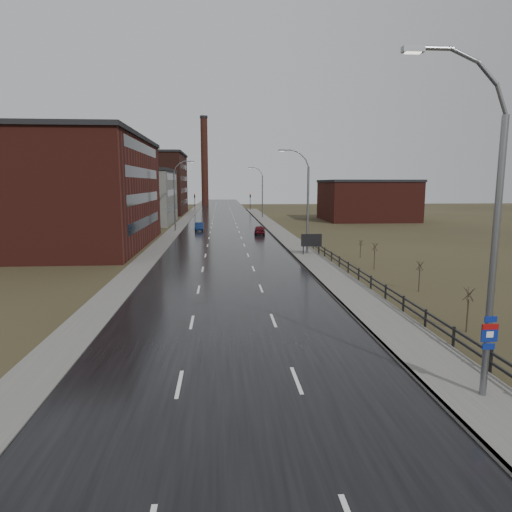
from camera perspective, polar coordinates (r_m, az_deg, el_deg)
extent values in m
plane|color=#2D2819|center=(15.05, -1.56, -22.00)|extent=(320.00, 320.00, 0.00)
cube|color=black|center=(73.29, -3.93, 2.99)|extent=(14.00, 300.00, 0.06)
cube|color=#595651|center=(49.35, 6.38, 0.06)|extent=(3.20, 180.00, 0.18)
cube|color=slate|center=(49.09, 4.64, 0.04)|extent=(0.16, 180.00, 0.18)
cube|color=#595651|center=(73.67, -10.33, 2.92)|extent=(2.40, 260.00, 0.12)
cube|color=#471914|center=(61.37, -24.03, 7.11)|extent=(22.00, 28.00, 13.00)
cube|color=black|center=(61.60, -24.44, 13.39)|extent=(22.44, 28.56, 0.50)
cube|color=black|center=(58.83, -13.66, 4.17)|extent=(0.06, 22.40, 1.20)
cube|color=black|center=(58.66, -13.77, 7.09)|extent=(0.06, 22.40, 1.20)
cube|color=black|center=(58.65, -13.88, 10.01)|extent=(0.06, 22.40, 1.20)
cube|color=black|center=(58.79, -13.99, 12.94)|extent=(0.06, 22.40, 1.20)
cube|color=slate|center=(92.56, -15.38, 7.03)|extent=(16.00, 20.00, 10.00)
cube|color=black|center=(92.56, -15.52, 10.28)|extent=(16.32, 20.40, 0.50)
cube|color=black|center=(91.48, -10.39, 5.93)|extent=(0.06, 16.00, 1.20)
cube|color=black|center=(91.38, -10.44, 7.81)|extent=(0.06, 16.00, 1.20)
cube|color=black|center=(91.37, -10.50, 9.69)|extent=(0.06, 16.00, 1.20)
cube|color=#331611|center=(122.93, -15.10, 8.63)|extent=(26.00, 24.00, 15.00)
cube|color=black|center=(123.16, -15.25, 12.24)|extent=(26.52, 24.48, 0.50)
cube|color=black|center=(121.33, -8.94, 6.71)|extent=(0.06, 19.20, 1.20)
cube|color=black|center=(121.25, -8.98, 8.12)|extent=(0.06, 19.20, 1.20)
cube|color=black|center=(121.25, -9.01, 9.54)|extent=(0.06, 19.20, 1.20)
cube|color=black|center=(121.31, -9.05, 10.96)|extent=(0.06, 19.20, 1.20)
cube|color=#471914|center=(99.86, 13.70, 6.65)|extent=(18.00, 16.00, 8.00)
cube|color=black|center=(99.79, 13.79, 9.09)|extent=(18.36, 16.32, 0.50)
cylinder|color=#331611|center=(163.12, -6.46, 11.55)|extent=(2.40, 2.40, 30.00)
cylinder|color=black|center=(164.51, -6.55, 16.88)|extent=(2.70, 2.70, 0.80)
cylinder|color=slate|center=(17.82, 27.54, -0.89)|extent=(0.24, 0.24, 10.00)
cylinder|color=slate|center=(17.71, 28.34, 16.78)|extent=(0.57, 0.14, 1.12)
cylinder|color=slate|center=(17.58, 26.96, 19.66)|extent=(0.91, 0.14, 0.91)
cylinder|color=slate|center=(17.31, 24.61, 21.85)|extent=(1.12, 0.14, 0.57)
cylinder|color=slate|center=(16.94, 21.57, 23.00)|extent=(1.15, 0.14, 0.14)
cube|color=slate|center=(16.64, 19.03, 23.22)|extent=(0.70, 0.28, 0.18)
cube|color=silver|center=(16.61, 19.01, 22.89)|extent=(0.50, 0.20, 0.04)
cube|color=navy|center=(18.13, 27.29, -7.04)|extent=(0.45, 0.04, 0.22)
cube|color=navy|center=(18.26, 27.17, -8.55)|extent=(0.60, 0.04, 0.65)
cube|color=maroon|center=(18.19, 27.24, -7.87)|extent=(0.60, 0.04, 0.20)
cube|color=navy|center=(18.41, 27.06, -10.04)|extent=(0.45, 0.04, 0.22)
cube|color=silver|center=(18.26, 27.19, -8.72)|extent=(0.26, 0.02, 0.22)
cylinder|color=slate|center=(49.86, 6.49, 5.54)|extent=(0.24, 0.24, 9.50)
cylinder|color=slate|center=(49.79, 6.40, 11.48)|extent=(0.51, 0.14, 0.98)
cylinder|color=slate|center=(49.74, 5.87, 12.31)|extent=(0.81, 0.14, 0.81)
cylinder|color=slate|center=(49.65, 5.04, 12.88)|extent=(0.98, 0.14, 0.51)
cylinder|color=slate|center=(49.53, 4.06, 13.09)|extent=(1.01, 0.14, 0.14)
cube|color=slate|center=(49.43, 3.25, 13.05)|extent=(0.70, 0.28, 0.18)
cube|color=silver|center=(49.42, 3.25, 12.94)|extent=(0.50, 0.20, 0.04)
cylinder|color=slate|center=(75.30, -10.13, 6.63)|extent=(0.24, 0.24, 9.50)
cylinder|color=slate|center=(75.25, -10.11, 10.56)|extent=(0.51, 0.14, 0.98)
cylinder|color=slate|center=(75.23, -9.76, 11.11)|extent=(0.81, 0.14, 0.81)
cylinder|color=slate|center=(75.19, -9.21, 11.49)|extent=(0.98, 0.14, 0.51)
cylinder|color=slate|center=(75.14, -8.57, 11.64)|extent=(1.01, 0.14, 0.14)
cube|color=slate|center=(75.09, -8.03, 11.61)|extent=(0.70, 0.28, 0.18)
cube|color=silver|center=(75.08, -8.03, 11.54)|extent=(0.50, 0.20, 0.04)
cylinder|color=slate|center=(103.35, 0.80, 7.39)|extent=(0.24, 0.24, 9.50)
cylinder|color=slate|center=(103.31, 0.71, 10.25)|extent=(0.51, 0.14, 0.98)
cylinder|color=slate|center=(103.29, 0.44, 10.65)|extent=(0.81, 0.14, 0.81)
cylinder|color=slate|center=(103.24, 0.04, 10.92)|extent=(0.98, 0.14, 0.51)
cylinder|color=slate|center=(103.19, -0.43, 11.01)|extent=(1.01, 0.14, 0.14)
cube|color=slate|center=(103.14, -0.82, 10.98)|extent=(0.70, 0.28, 0.18)
cube|color=silver|center=(103.14, -0.82, 10.93)|extent=(0.50, 0.20, 0.04)
cube|color=black|center=(21.35, 27.27, -11.72)|extent=(0.10, 0.10, 1.10)
cube|color=black|center=(23.80, 23.46, -9.35)|extent=(0.10, 0.10, 1.10)
cube|color=black|center=(26.35, 20.41, -7.41)|extent=(0.10, 0.10, 1.10)
cube|color=black|center=(29.00, 17.94, -5.79)|extent=(0.10, 0.10, 1.10)
cube|color=black|center=(31.70, 15.89, -4.44)|extent=(0.10, 0.10, 1.10)
cube|color=black|center=(34.46, 14.17, -3.30)|extent=(0.10, 0.10, 1.10)
cube|color=black|center=(37.25, 12.71, -2.33)|extent=(0.10, 0.10, 1.10)
cube|color=black|center=(40.07, 11.45, -1.49)|extent=(0.10, 0.10, 1.10)
cube|color=black|center=(42.92, 10.37, -0.76)|extent=(0.10, 0.10, 1.10)
cube|color=black|center=(45.78, 9.42, -0.12)|extent=(0.10, 0.10, 1.10)
cube|color=black|center=(48.67, 8.58, 0.44)|extent=(0.10, 0.10, 1.10)
cube|color=black|center=(51.56, 7.83, 0.94)|extent=(0.10, 0.10, 1.10)
cube|color=black|center=(54.47, 7.17, 1.38)|extent=(0.10, 0.10, 1.10)
cube|color=black|center=(57.39, 6.57, 1.79)|extent=(0.10, 0.10, 1.10)
cube|color=black|center=(33.91, 14.46, -2.82)|extent=(0.08, 53.00, 0.10)
cube|color=black|center=(33.99, 14.43, -3.48)|extent=(0.08, 53.00, 0.10)
cylinder|color=#382D23|center=(26.58, 24.91, -6.80)|extent=(0.08, 0.08, 1.77)
cylinder|color=#382D23|center=(26.33, 25.17, -4.37)|extent=(0.04, 0.60, 0.70)
cylinder|color=#382D23|center=(26.35, 25.06, -4.35)|extent=(0.57, 0.23, 0.71)
cylinder|color=#382D23|center=(26.31, 24.97, -4.37)|extent=(0.34, 0.51, 0.72)
cylinder|color=#382D23|center=(26.26, 25.03, -4.40)|extent=(0.34, 0.51, 0.72)
cylinder|color=#382D23|center=(26.27, 25.16, -4.40)|extent=(0.57, 0.23, 0.71)
cylinder|color=#382D23|center=(35.06, 19.72, -2.89)|extent=(0.08, 0.08, 1.65)
cylinder|color=#382D23|center=(34.88, 19.89, -1.16)|extent=(0.04, 0.56, 0.65)
cylinder|color=#382D23|center=(34.91, 19.81, -1.15)|extent=(0.53, 0.21, 0.66)
cylinder|color=#382D23|center=(34.87, 19.73, -1.15)|extent=(0.32, 0.47, 0.67)
cylinder|color=#382D23|center=(34.82, 19.77, -1.17)|extent=(0.32, 0.47, 0.67)
cylinder|color=#382D23|center=(34.83, 19.87, -1.17)|extent=(0.53, 0.21, 0.66)
cylinder|color=#382D23|center=(42.73, 14.58, -0.46)|extent=(0.08, 0.08, 1.81)
cylinder|color=#382D23|center=(42.58, 14.71, 1.11)|extent=(0.04, 0.61, 0.72)
cylinder|color=#382D23|center=(42.61, 14.64, 1.11)|extent=(0.58, 0.23, 0.73)
cylinder|color=#382D23|center=(42.58, 14.58, 1.11)|extent=(0.35, 0.52, 0.73)
cylinder|color=#382D23|center=(42.52, 14.60, 1.10)|extent=(0.35, 0.52, 0.73)
cylinder|color=#382D23|center=(42.52, 14.68, 1.10)|extent=(0.58, 0.23, 0.73)
cylinder|color=#382D23|center=(49.22, 12.92, 0.58)|extent=(0.08, 0.08, 1.40)
cylinder|color=#382D23|center=(49.11, 13.01, 1.63)|extent=(0.04, 0.48, 0.56)
cylinder|color=#382D23|center=(49.15, 12.95, 1.64)|extent=(0.45, 0.19, 0.57)
cylinder|color=#382D23|center=(49.11, 12.90, 1.64)|extent=(0.28, 0.41, 0.57)
cylinder|color=#382D23|center=(49.06, 12.92, 1.63)|extent=(0.28, 0.41, 0.57)
cylinder|color=#382D23|center=(49.06, 12.99, 1.62)|extent=(0.45, 0.19, 0.57)
cube|color=black|center=(49.44, 5.93, 1.04)|extent=(0.10, 0.10, 1.80)
cube|color=black|center=(49.78, 7.88, 1.05)|extent=(0.10, 0.10, 1.80)
cube|color=silver|center=(49.45, 6.94, 1.98)|extent=(2.15, 0.08, 1.25)
cube|color=black|center=(49.40, 6.95, 1.98)|extent=(2.25, 0.04, 1.35)
cylinder|color=black|center=(133.18, -7.67, 6.76)|extent=(0.16, 0.16, 5.20)
imported|color=black|center=(133.11, -7.69, 7.69)|extent=(0.58, 2.73, 1.10)
sphere|color=#FF190C|center=(132.96, -7.69, 7.82)|extent=(0.18, 0.18, 0.18)
cylinder|color=black|center=(133.25, -0.73, 6.84)|extent=(0.16, 0.16, 5.20)
imported|color=black|center=(133.19, -0.73, 7.77)|extent=(0.58, 2.73, 1.10)
sphere|color=#FF190C|center=(133.03, -0.73, 7.90)|extent=(0.18, 0.18, 0.18)
imported|color=#0D1D45|center=(75.93, -7.12, 3.63)|extent=(1.51, 4.05, 1.32)
imported|color=#4A0C13|center=(69.76, 0.47, 3.25)|extent=(2.00, 4.20, 1.39)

